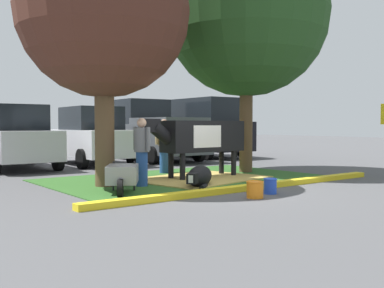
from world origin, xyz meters
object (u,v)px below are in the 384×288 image
at_px(bucket_blue, 270,186).
at_px(sedan_silver, 15,138).
at_px(hatchback_white, 91,136).
at_px(pickup_truck_black, 151,132).
at_px(calf_lying, 200,176).
at_px(person_handler, 164,144).
at_px(person_visitor_near, 142,150).
at_px(wheelbarrow, 122,175).
at_px(cow_holstein, 200,137).
at_px(shade_tree_left, 104,12).
at_px(suv_black, 204,128).
at_px(bucket_orange, 255,189).
at_px(shade_tree_right, 247,15).

height_order(bucket_blue, sedan_silver, sedan_silver).
bearing_deg(hatchback_white, pickup_truck_black, 8.91).
relative_size(calf_lying, person_handler, 0.79).
xyz_separation_m(person_visitor_near, wheelbarrow, (-0.85, -0.64, -0.44)).
bearing_deg(cow_holstein, shade_tree_left, 178.57).
xyz_separation_m(shade_tree_left, suv_black, (7.79, 6.06, -2.63)).
bearing_deg(sedan_silver, bucket_orange, -78.08).
distance_m(shade_tree_right, suv_black, 7.36).
bearing_deg(shade_tree_left, person_visitor_near, -38.79).
distance_m(person_handler, wheelbarrow, 3.89).
xyz_separation_m(shade_tree_right, person_visitor_near, (-4.03, -0.80, -3.75)).
relative_size(shade_tree_right, bucket_orange, 20.30).
height_order(cow_holstein, person_visitor_near, person_visitor_near).
xyz_separation_m(bucket_orange, suv_black, (6.25, 9.24, 1.10)).
relative_size(wheelbarrow, sedan_silver, 0.33).
height_order(shade_tree_right, bucket_orange, shade_tree_right).
bearing_deg(bucket_blue, wheelbarrow, 142.35).
distance_m(shade_tree_right, pickup_truck_black, 6.72).
relative_size(shade_tree_right, hatchback_white, 1.55).
relative_size(shade_tree_left, suv_black, 1.25).
distance_m(shade_tree_left, bucket_orange, 5.14).
height_order(shade_tree_right, calf_lying, shade_tree_right).
distance_m(hatchback_white, suv_black, 5.54).
distance_m(shade_tree_left, sedan_silver, 6.35).
bearing_deg(shade_tree_left, calf_lying, -38.67).
height_order(person_visitor_near, pickup_truck_black, pickup_truck_black).
bearing_deg(bucket_orange, hatchback_white, 85.19).
xyz_separation_m(shade_tree_right, bucket_blue, (-2.50, -3.27, -4.41)).
bearing_deg(shade_tree_left, bucket_blue, -53.99).
bearing_deg(pickup_truck_black, shade_tree_right, -93.81).
height_order(person_handler, suv_black, suv_black).
distance_m(cow_holstein, pickup_truck_black, 6.54).
xyz_separation_m(cow_holstein, pickup_truck_black, (2.37, 6.09, 0.03)).
distance_m(shade_tree_right, bucket_blue, 6.03).
distance_m(person_visitor_near, suv_black, 9.73).
distance_m(bucket_blue, suv_black, 10.71).
bearing_deg(cow_holstein, suv_black, 50.20).
bearing_deg(person_handler, calf_lying, -108.63).
bearing_deg(sedan_silver, hatchback_white, -0.96).
distance_m(bucket_blue, hatchback_white, 8.62).
relative_size(hatchback_white, suv_black, 0.96).
distance_m(calf_lying, sedan_silver, 7.28).
bearing_deg(hatchback_white, shade_tree_left, -112.23).
relative_size(shade_tree_left, person_visitor_near, 3.78).
bearing_deg(shade_tree_right, pickup_truck_black, 86.19).
distance_m(sedan_silver, hatchback_white, 2.60).
bearing_deg(bucket_blue, shade_tree_right, 52.55).
xyz_separation_m(person_handler, suv_black, (5.18, 4.58, 0.44)).
bearing_deg(pickup_truck_black, sedan_silver, -175.83).
relative_size(shade_tree_right, sedan_silver, 1.55).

